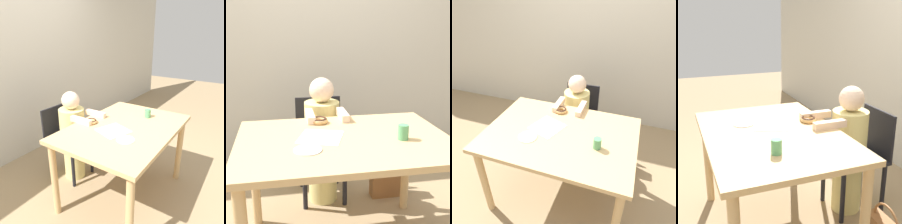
% 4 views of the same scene
% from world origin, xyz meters
% --- Properties ---
extents(ground_plane, '(12.00, 12.00, 0.00)m').
position_xyz_m(ground_plane, '(0.00, 0.00, 0.00)').
color(ground_plane, '#997F5B').
extents(wall_back, '(8.00, 0.05, 2.50)m').
position_xyz_m(wall_back, '(0.00, 1.51, 1.25)').
color(wall_back, beige).
rests_on(wall_back, ground_plane).
extents(dining_table, '(1.22, 0.86, 0.75)m').
position_xyz_m(dining_table, '(0.00, 0.00, 0.65)').
color(dining_table, tan).
rests_on(dining_table, ground_plane).
extents(chair, '(0.37, 0.42, 0.79)m').
position_xyz_m(chair, '(-0.05, 0.73, 0.42)').
color(chair, black).
rests_on(chair, ground_plane).
extents(child_figure, '(0.28, 0.48, 1.00)m').
position_xyz_m(child_figure, '(-0.05, 0.61, 0.50)').
color(child_figure, '#E0D17F').
rests_on(child_figure, ground_plane).
extents(donut, '(0.11, 0.11, 0.04)m').
position_xyz_m(donut, '(-0.11, 0.31, 0.77)').
color(donut, tan).
rests_on(donut, dining_table).
extents(napkin, '(0.30, 0.30, 0.00)m').
position_xyz_m(napkin, '(-0.13, 0.04, 0.75)').
color(napkin, white).
rests_on(napkin, dining_table).
extents(handbag, '(0.30, 0.10, 0.37)m').
position_xyz_m(handbag, '(0.50, 0.57, 0.14)').
color(handbag, brown).
rests_on(handbag, ground_plane).
extents(cup, '(0.06, 0.06, 0.09)m').
position_xyz_m(cup, '(0.32, -0.08, 0.79)').
color(cup, '#519E66').
rests_on(cup, dining_table).
extents(plate, '(0.15, 0.15, 0.01)m').
position_xyz_m(plate, '(-0.22, -0.14, 0.75)').
color(plate, silver).
rests_on(plate, dining_table).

